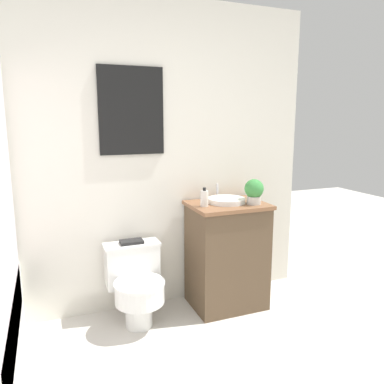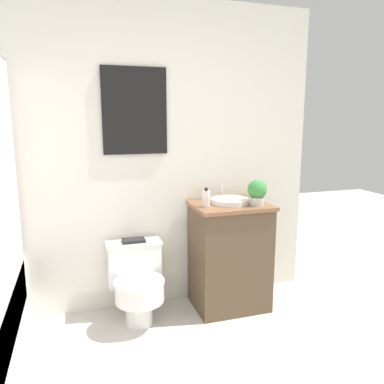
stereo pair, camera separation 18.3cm
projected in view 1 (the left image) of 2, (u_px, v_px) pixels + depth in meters
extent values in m
cube|color=silver|center=(100.00, 160.00, 2.90)|extent=(3.57, 0.05, 2.50)
cube|color=black|center=(131.00, 111.00, 2.88)|extent=(0.51, 0.02, 0.67)
cube|color=silver|center=(132.00, 111.00, 2.88)|extent=(0.48, 0.01, 0.64)
cube|color=silver|center=(2.00, 208.00, 2.03)|extent=(0.01, 1.31, 1.72)
cylinder|color=white|center=(139.00, 313.00, 2.86)|extent=(0.20, 0.20, 0.22)
cylinder|color=white|center=(140.00, 293.00, 2.78)|extent=(0.37, 0.37, 0.14)
cylinder|color=white|center=(139.00, 283.00, 2.77)|extent=(0.38, 0.38, 0.02)
cube|color=white|center=(132.00, 265.00, 2.97)|extent=(0.42, 0.18, 0.32)
cube|color=white|center=(132.00, 244.00, 2.94)|extent=(0.44, 0.18, 0.02)
cube|color=brown|center=(227.00, 257.00, 3.14)|extent=(0.59, 0.46, 0.86)
cube|color=brown|center=(228.00, 205.00, 3.06)|extent=(0.62, 0.49, 0.03)
cylinder|color=white|center=(227.00, 200.00, 3.07)|extent=(0.31, 0.31, 0.04)
cylinder|color=silver|center=(217.00, 191.00, 3.23)|extent=(0.02, 0.02, 0.13)
cylinder|color=silver|center=(204.00, 199.00, 2.93)|extent=(0.06, 0.06, 0.13)
cylinder|color=black|center=(204.00, 189.00, 2.92)|extent=(0.03, 0.03, 0.02)
cylinder|color=beige|center=(254.00, 200.00, 3.02)|extent=(0.11, 0.11, 0.06)
sphere|color=#3D8E42|center=(254.00, 189.00, 3.00)|extent=(0.15, 0.15, 0.15)
cube|color=black|center=(132.00, 242.00, 2.94)|extent=(0.18, 0.11, 0.02)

